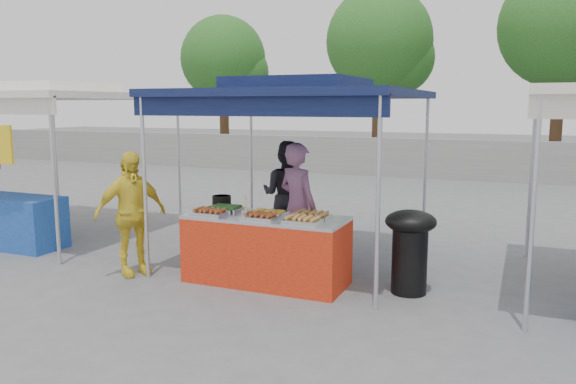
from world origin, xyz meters
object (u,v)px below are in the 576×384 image
at_px(vendor_woman, 298,206).
at_px(customer_person, 131,214).
at_px(vendor_table, 266,249).
at_px(cooking_pot, 222,201).
at_px(helper_man, 287,195).
at_px(wok_burner, 410,244).

xyz_separation_m(vendor_woman, customer_person, (-1.90, -1.09, -0.05)).
relative_size(vendor_table, vendor_woman, 1.17).
bearing_deg(vendor_table, customer_person, -168.41).
bearing_deg(customer_person, cooking_pot, -23.00).
relative_size(vendor_woman, helper_man, 1.03).
bearing_deg(helper_man, wok_burner, 145.68).
bearing_deg(cooking_pot, wok_burner, -1.49).
xyz_separation_m(vendor_woman, helper_man, (-0.59, 1.00, -0.02)).
height_order(wok_burner, helper_man, helper_man).
xyz_separation_m(vendor_table, customer_person, (-1.77, -0.36, 0.39)).
xyz_separation_m(vendor_table, vendor_woman, (0.13, 0.73, 0.43)).
relative_size(vendor_table, helper_man, 1.20).
bearing_deg(helper_man, vendor_table, 103.73).
bearing_deg(vendor_table, cooking_pot, 156.12).
relative_size(cooking_pot, helper_man, 0.15).
relative_size(vendor_woman, customer_person, 1.06).
relative_size(cooking_pot, customer_person, 0.16).
bearing_deg(cooking_pot, vendor_table, -23.88).
xyz_separation_m(wok_burner, customer_person, (-3.49, -0.66, 0.22)).
distance_m(vendor_woman, helper_man, 1.16).
distance_m(vendor_woman, customer_person, 2.19).
bearing_deg(vendor_woman, helper_man, -35.44).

